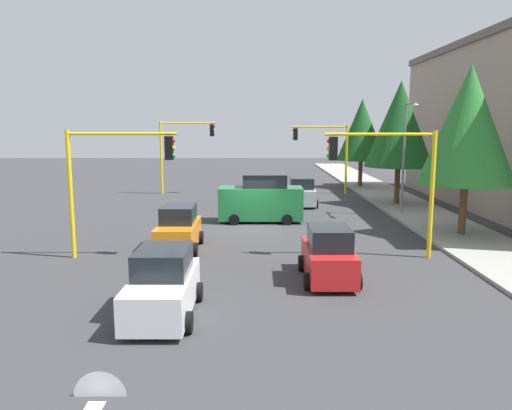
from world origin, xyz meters
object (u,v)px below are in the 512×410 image
Objects in this scene: car_red at (328,256)px; car_white at (163,286)px; car_silver at (301,193)px; traffic_signal_near_left at (388,168)px; street_lamp_curbside at (406,145)px; traffic_signal_far_left at (324,145)px; traffic_signal_far_right at (183,143)px; tree_roadside_near at (468,125)px; traffic_signal_near_right at (114,168)px; delivery_van_green at (261,200)px; car_orange at (178,230)px; tree_roadside_mid at (400,124)px; tree_roadside_far at (362,130)px.

car_white is (3.39, -5.32, 0.00)m from car_red.
car_silver is 21.24m from car_white.
street_lamp_curbside reaches higher than traffic_signal_near_left.
traffic_signal_near_left is at bearing -0.11° from traffic_signal_far_left.
tree_roadside_near reaches higher than traffic_signal_far_right.
car_silver is at bearing -21.18° from traffic_signal_far_left.
traffic_signal_near_right is at bearing -29.52° from traffic_signal_far_left.
delivery_van_green is at bearing 168.28° from car_white.
car_orange is (18.60, 2.44, -3.25)m from traffic_signal_far_right.
street_lamp_curbside is 14.65m from car_red.
traffic_signal_far_right reaches higher than traffic_signal_near_left.
delivery_van_green is at bearing -79.52° from street_lamp_curbside.
delivery_van_green is at bearing -168.25° from car_red.
traffic_signal_far_left is at bearing 158.82° from car_silver.
car_red is at bearing -42.33° from traffic_signal_near_left.
traffic_signal_far_right is 18.19m from street_lamp_curbside.
car_red is (12.72, -6.40, -3.45)m from street_lamp_curbside.
traffic_signal_near_right is at bearing -32.79° from car_silver.
car_silver is (-13.92, -2.32, -2.89)m from traffic_signal_near_left.
tree_roadside_mid is at bearing 157.20° from car_red.
traffic_signal_near_right is at bearing -57.08° from street_lamp_curbside.
tree_roadside_far is 12.56m from car_silver.
traffic_signal_far_right is at bearing -152.60° from delivery_van_green.
tree_roadside_mid is 8.18m from car_silver.
tree_roadside_mid is 2.31× the size of car_red.
traffic_signal_near_right is (20.00, 0.08, -0.35)m from traffic_signal_far_right.
traffic_signal_near_right is 1.43× the size of car_silver.
traffic_signal_near_left is 20.00m from traffic_signal_far_left.
delivery_van_green is (-8.00, -5.15, -2.50)m from traffic_signal_near_left.
traffic_signal_near_left is at bearing -20.32° from street_lamp_curbside.
tree_roadside_mid reaches higher than traffic_signal_near_right.
tree_roadside_far reaches higher than car_red.
traffic_signal_far_left is 7.58m from tree_roadside_mid.
tree_roadside_far is (-4.00, 3.82, 1.21)m from traffic_signal_far_left.
traffic_signal_far_right is 24.85m from car_red.
car_orange is at bearing -79.33° from tree_roadside_near.
tree_roadside_far is 18.76m from delivery_van_green.
traffic_signal_near_right is 0.63× the size of tree_roadside_mid.
tree_roadside_near is at bearing 2.86° from tree_roadside_mid.
traffic_signal_near_right is (20.00, -11.32, -0.15)m from traffic_signal_far_left.
traffic_signal_far_right is at bearing -134.60° from tree_roadside_near.
traffic_signal_far_right is 0.75× the size of tree_roadside_far.
delivery_van_green is (1.61, -8.71, -3.07)m from street_lamp_curbside.
car_orange is at bearing 120.75° from traffic_signal_near_right.
car_white is (26.50, -8.20, -3.05)m from traffic_signal_far_left.
traffic_signal_near_left is 0.76× the size of street_lamp_curbside.
traffic_signal_near_left is 1.31× the size of car_white.
traffic_signal_far_left is 23.49m from car_red.
street_lamp_curbside is at bearing 153.32° from car_red.
traffic_signal_far_left reaches higher than traffic_signal_near_right.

